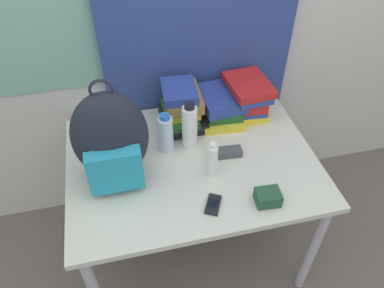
# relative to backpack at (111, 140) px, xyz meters

# --- Properties ---
(wall_back) EXTENTS (6.00, 0.06, 2.50)m
(wall_back) POSITION_rel_backpack_xyz_m (0.34, 0.53, 0.30)
(wall_back) COLOR beige
(wall_back) RESTS_ON ground_plane
(curtain_blue) EXTENTS (0.98, 0.04, 2.50)m
(curtain_blue) POSITION_rel_backpack_xyz_m (0.49, 0.48, 0.30)
(curtain_blue) COLOR navy
(curtain_blue) RESTS_ON ground_plane
(desk) EXTENTS (1.16, 0.86, 0.74)m
(desk) POSITION_rel_backpack_xyz_m (0.35, 0.02, -0.30)
(desk) COLOR beige
(desk) RESTS_ON ground_plane
(backpack) EXTENTS (0.32, 0.23, 0.51)m
(backpack) POSITION_rel_backpack_xyz_m (0.00, 0.00, 0.00)
(backpack) COLOR #1E232D
(backpack) RESTS_ON desk
(book_stack_left) EXTENTS (0.22, 0.27, 0.23)m
(book_stack_left) POSITION_rel_backpack_xyz_m (0.36, 0.30, -0.11)
(book_stack_left) COLOR black
(book_stack_left) RESTS_ON desk
(book_stack_center) EXTENTS (0.23, 0.29, 0.14)m
(book_stack_center) POSITION_rel_backpack_xyz_m (0.57, 0.30, -0.14)
(book_stack_center) COLOR yellow
(book_stack_center) RESTS_ON desk
(book_stack_right) EXTENTS (0.23, 0.27, 0.20)m
(book_stack_right) POSITION_rel_backpack_xyz_m (0.71, 0.30, -0.11)
(book_stack_right) COLOR yellow
(book_stack_right) RESTS_ON desk
(water_bottle) EXTENTS (0.07, 0.07, 0.21)m
(water_bottle) POSITION_rel_backpack_xyz_m (0.25, 0.12, -0.12)
(water_bottle) COLOR silver
(water_bottle) RESTS_ON desk
(sports_bottle) EXTENTS (0.07, 0.07, 0.25)m
(sports_bottle) POSITION_rel_backpack_xyz_m (0.36, 0.12, -0.10)
(sports_bottle) COLOR white
(sports_bottle) RESTS_ON desk
(sunscreen_bottle) EXTENTS (0.05, 0.05, 0.19)m
(sunscreen_bottle) POSITION_rel_backpack_xyz_m (0.41, -0.09, -0.13)
(sunscreen_bottle) COLOR white
(sunscreen_bottle) RESTS_ON desk
(cell_phone) EXTENTS (0.09, 0.11, 0.02)m
(cell_phone) POSITION_rel_backpack_xyz_m (0.37, -0.26, -0.21)
(cell_phone) COLOR black
(cell_phone) RESTS_ON desk
(sunglasses_case) EXTENTS (0.15, 0.07, 0.04)m
(sunglasses_case) POSITION_rel_backpack_xyz_m (0.51, 0.01, -0.20)
(sunglasses_case) COLOR #47474C
(sunglasses_case) RESTS_ON desk
(camera_pouch) EXTENTS (0.11, 0.09, 0.06)m
(camera_pouch) POSITION_rel_backpack_xyz_m (0.60, -0.30, -0.18)
(camera_pouch) COLOR #234C33
(camera_pouch) RESTS_ON desk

